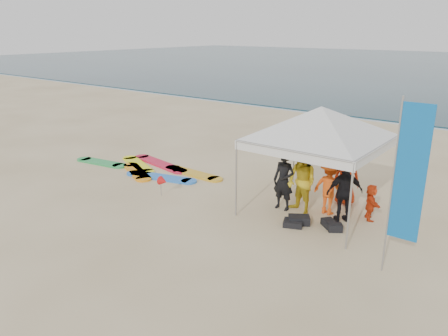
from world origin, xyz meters
TOP-DOWN VIEW (x-y plane):
  - ground at (0.00, 0.00)m, footprint 120.00×120.00m
  - shoreline_foam at (0.00, 18.20)m, footprint 160.00×1.20m
  - person_black_a at (1.90, 3.53)m, footprint 0.64×0.43m
  - person_yellow at (2.43, 3.58)m, footprint 1.09×0.97m
  - person_orange_a at (3.09, 4.03)m, footprint 1.10×0.73m
  - person_black_b at (3.62, 3.78)m, footprint 1.00×0.98m
  - person_orange_b at (3.16, 5.02)m, footprint 0.90×0.77m
  - person_seated at (4.17, 4.33)m, footprint 0.76×0.96m
  - canopy_tent at (2.72, 3.95)m, footprint 4.60×4.60m
  - feather_flag at (5.63, 1.88)m, footprint 0.64×0.04m
  - marker_pennant at (-1.55, 2.11)m, footprint 0.28×0.28m
  - gear_pile at (3.06, 2.94)m, footprint 1.54×1.09m
  - surfboard_spread at (-3.93, 3.72)m, footprint 5.71×2.35m

SIDE VIEW (x-z plane):
  - ground at x=0.00m, z-range 0.00..0.00m
  - shoreline_foam at x=0.00m, z-range 0.00..0.01m
  - surfboard_spread at x=-3.93m, z-range 0.00..0.07m
  - gear_pile at x=3.06m, z-range -0.01..0.21m
  - marker_pennant at x=-1.55m, z-range 0.18..0.81m
  - person_seated at x=4.17m, z-range 0.00..1.02m
  - person_orange_b at x=3.16m, z-range 0.00..1.56m
  - person_orange_a at x=3.09m, z-range 0.00..1.59m
  - person_black_b at x=3.62m, z-range 0.00..1.69m
  - person_black_a at x=1.90m, z-range 0.00..1.74m
  - person_yellow at x=2.43m, z-range 0.00..1.87m
  - feather_flag at x=5.63m, z-range 0.34..4.14m
  - canopy_tent at x=2.72m, z-range 1.29..4.76m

